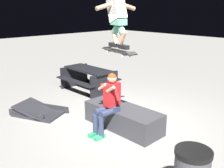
{
  "coord_description": "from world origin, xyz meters",
  "views": [
    {
      "loc": [
        -3.75,
        4.05,
        2.6
      ],
      "look_at": [
        0.01,
        0.44,
        1.08
      ],
      "focal_mm": 41.53,
      "sensor_mm": 36.0,
      "label": 1
    }
  ],
  "objects_px": {
    "person_sitting_on_ledge": "(108,101)",
    "skater_airborne": "(117,16)",
    "kicker_ramp": "(39,112)",
    "skateboard": "(119,51)",
    "ledge_box_main": "(123,117)",
    "picnic_table_back": "(88,76)"
  },
  "relations": [
    {
      "from": "picnic_table_back",
      "to": "person_sitting_on_ledge",
      "type": "bearing_deg",
      "value": 149.11
    },
    {
      "from": "kicker_ramp",
      "to": "picnic_table_back",
      "type": "relative_size",
      "value": 0.8
    },
    {
      "from": "person_sitting_on_ledge",
      "to": "skateboard",
      "type": "bearing_deg",
      "value": -139.94
    },
    {
      "from": "person_sitting_on_ledge",
      "to": "skater_airborne",
      "type": "distance_m",
      "value": 1.75
    },
    {
      "from": "skateboard",
      "to": "kicker_ramp",
      "type": "height_order",
      "value": "skateboard"
    },
    {
      "from": "kicker_ramp",
      "to": "skateboard",
      "type": "bearing_deg",
      "value": -161.18
    },
    {
      "from": "skateboard",
      "to": "picnic_table_back",
      "type": "relative_size",
      "value": 0.61
    },
    {
      "from": "skateboard",
      "to": "kicker_ramp",
      "type": "bearing_deg",
      "value": 18.82
    },
    {
      "from": "skater_airborne",
      "to": "picnic_table_back",
      "type": "distance_m",
      "value": 3.67
    },
    {
      "from": "kicker_ramp",
      "to": "picnic_table_back",
      "type": "bearing_deg",
      "value": -72.68
    },
    {
      "from": "person_sitting_on_ledge",
      "to": "skateboard",
      "type": "height_order",
      "value": "skateboard"
    },
    {
      "from": "skateboard",
      "to": "skater_airborne",
      "type": "distance_m",
      "value": 0.69
    },
    {
      "from": "ledge_box_main",
      "to": "picnic_table_back",
      "type": "height_order",
      "value": "picnic_table_back"
    },
    {
      "from": "person_sitting_on_ledge",
      "to": "picnic_table_back",
      "type": "relative_size",
      "value": 0.77
    },
    {
      "from": "ledge_box_main",
      "to": "skater_airborne",
      "type": "height_order",
      "value": "skater_airborne"
    },
    {
      "from": "person_sitting_on_ledge",
      "to": "skateboard",
      "type": "distance_m",
      "value": 1.07
    },
    {
      "from": "skater_airborne",
      "to": "person_sitting_on_ledge",
      "type": "bearing_deg",
      "value": 54.72
    },
    {
      "from": "kicker_ramp",
      "to": "person_sitting_on_ledge",
      "type": "bearing_deg",
      "value": -163.27
    },
    {
      "from": "skateboard",
      "to": "kicker_ramp",
      "type": "distance_m",
      "value": 2.83
    },
    {
      "from": "ledge_box_main",
      "to": "person_sitting_on_ledge",
      "type": "bearing_deg",
      "value": 84.8
    },
    {
      "from": "skater_airborne",
      "to": "kicker_ramp",
      "type": "bearing_deg",
      "value": 19.6
    },
    {
      "from": "picnic_table_back",
      "to": "skater_airborne",
      "type": "bearing_deg",
      "value": 152.41
    }
  ]
}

